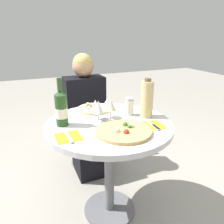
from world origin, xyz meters
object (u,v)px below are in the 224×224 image
(seated_diner, at_px, (87,120))
(wine_bottle, at_px, (61,108))
(dining_table, at_px, (109,141))
(chair_behind_diner, at_px, (84,124))
(pizza_large, at_px, (124,131))
(tall_carafe, at_px, (147,99))

(seated_diner, distance_m, wine_bottle, 0.78)
(dining_table, distance_m, chair_behind_diner, 0.85)
(dining_table, relative_size, wine_bottle, 2.74)
(seated_diner, bearing_deg, chair_behind_diner, -90.00)
(chair_behind_diner, relative_size, pizza_large, 2.57)
(seated_diner, height_order, tall_carafe, seated_diner)
(dining_table, xyz_separation_m, wine_bottle, (-0.31, 0.08, 0.26))
(tall_carafe, bearing_deg, seated_diner, 110.90)
(chair_behind_diner, height_order, tall_carafe, tall_carafe)
(dining_table, height_order, seated_diner, seated_diner)
(dining_table, height_order, pizza_large, pizza_large)
(chair_behind_diner, height_order, wine_bottle, wine_bottle)
(wine_bottle, distance_m, tall_carafe, 0.62)
(chair_behind_diner, bearing_deg, seated_diner, 90.00)
(dining_table, distance_m, tall_carafe, 0.41)
(seated_diner, bearing_deg, dining_table, 86.69)
(chair_behind_diner, distance_m, pizza_large, 1.07)
(dining_table, height_order, tall_carafe, tall_carafe)
(pizza_large, height_order, tall_carafe, tall_carafe)
(dining_table, bearing_deg, seated_diner, 86.69)
(dining_table, height_order, wine_bottle, wine_bottle)
(chair_behind_diner, height_order, seated_diner, seated_diner)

